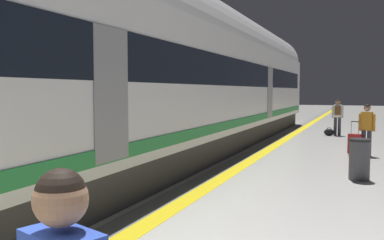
# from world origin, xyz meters

# --- Properties ---
(safety_line_strip) EXTENTS (0.36, 80.00, 0.01)m
(safety_line_strip) POSITION_xyz_m (-1.18, 10.00, 0.00)
(safety_line_strip) COLOR yellow
(safety_line_strip) RESTS_ON ground
(tactile_edge_band) EXTENTS (0.56, 80.00, 0.01)m
(tactile_edge_band) POSITION_xyz_m (-1.48, 10.00, 0.00)
(tactile_edge_band) COLOR slate
(tactile_edge_band) RESTS_ON ground
(high_speed_train) EXTENTS (2.94, 33.18, 4.97)m
(high_speed_train) POSITION_xyz_m (-3.24, 9.95, 2.50)
(high_speed_train) COLOR #38383D
(high_speed_train) RESTS_ON ground
(passenger_near) EXTENTS (0.47, 0.27, 1.56)m
(passenger_near) POSITION_xyz_m (1.82, 13.17, 0.91)
(passenger_near) COLOR #383842
(passenger_near) RESTS_ON ground
(suitcase_near) EXTENTS (0.41, 0.29, 1.05)m
(suitcase_near) POSITION_xyz_m (1.50, 13.06, 0.36)
(suitcase_near) COLOR #A51E1E
(suitcase_near) RESTS_ON ground
(passenger_mid) EXTENTS (0.50, 0.32, 1.60)m
(passenger_mid) POSITION_xyz_m (0.68, 18.92, 0.95)
(passenger_mid) COLOR #383842
(passenger_mid) RESTS_ON ground
(duffel_bag_mid) EXTENTS (0.44, 0.26, 0.36)m
(duffel_bag_mid) POSITION_xyz_m (0.36, 18.70, 0.15)
(duffel_bag_mid) COLOR black
(duffel_bag_mid) RESTS_ON ground
(waste_bin) EXTENTS (0.46, 0.46, 0.91)m
(waste_bin) POSITION_xyz_m (1.66, 9.37, 0.46)
(waste_bin) COLOR #4C4C51
(waste_bin) RESTS_ON ground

